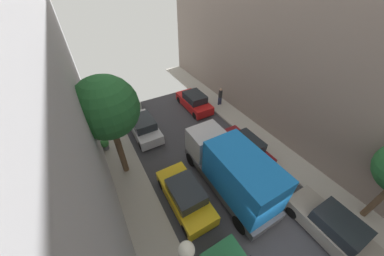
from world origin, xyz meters
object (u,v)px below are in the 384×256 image
at_px(delivery_truck, 231,169).
at_px(potted_plant_0, 105,144).
at_px(parked_car_left_5, 126,98).
at_px(parked_car_right_4, 194,102).
at_px(parked_car_left_3, 185,195).
at_px(pedestrian, 220,96).
at_px(parked_car_right_2, 333,228).
at_px(parked_car_left_4, 144,127).
at_px(street_tree_0, 107,108).
at_px(potted_plant_3, 97,110).
at_px(parked_car_right_3, 245,147).

relative_size(delivery_truck, potted_plant_0, 7.83).
height_order(parked_car_left_5, parked_car_right_4, same).
xyz_separation_m(parked_car_left_3, pedestrian, (7.75, 7.42, 0.35)).
relative_size(parked_car_right_2, delivery_truck, 0.64).
relative_size(parked_car_right_2, pedestrian, 2.44).
relative_size(parked_car_left_4, street_tree_0, 0.64).
bearing_deg(parked_car_left_3, parked_car_right_4, 56.89).
bearing_deg(parked_car_left_3, parked_car_right_2, -43.36).
bearing_deg(street_tree_0, potted_plant_0, 105.63).
relative_size(parked_car_right_4, potted_plant_3, 5.02).
height_order(parked_car_left_5, pedestrian, pedestrian).
bearing_deg(parked_car_right_3, parked_car_right_4, 90.00).
height_order(parked_car_right_3, potted_plant_3, parked_car_right_3).
height_order(parked_car_left_4, delivery_truck, delivery_truck).
height_order(parked_car_left_3, parked_car_left_5, same).
xyz_separation_m(parked_car_right_4, potted_plant_0, (-8.47, -1.67, -0.11)).
distance_m(parked_car_left_5, parked_car_right_4, 6.68).
relative_size(parked_car_left_3, potted_plant_0, 4.98).
distance_m(parked_car_right_4, potted_plant_0, 8.63).
height_order(pedestrian, potted_plant_3, pedestrian).
relative_size(parked_car_left_5, delivery_truck, 0.64).
height_order(parked_car_right_4, pedestrian, pedestrian).
height_order(delivery_truck, pedestrian, delivery_truck).
height_order(parked_car_left_3, delivery_truck, delivery_truck).
bearing_deg(parked_car_left_5, parked_car_right_4, -36.09).
distance_m(potted_plant_0, potted_plant_3, 5.00).
relative_size(pedestrian, potted_plant_3, 2.06).
distance_m(parked_car_right_3, delivery_truck, 3.36).
relative_size(parked_car_right_4, delivery_truck, 0.64).
distance_m(parked_car_left_4, parked_car_right_2, 13.23).
distance_m(parked_car_left_3, parked_car_right_3, 5.54).
distance_m(parked_car_left_5, parked_car_right_3, 12.23).
height_order(parked_car_left_5, street_tree_0, street_tree_0).
distance_m(parked_car_left_5, street_tree_0, 9.60).
bearing_deg(delivery_truck, parked_car_left_3, 170.36).
xyz_separation_m(parked_car_left_5, parked_car_right_2, (5.40, -17.32, 0.00)).
distance_m(pedestrian, potted_plant_0, 10.86).
distance_m(parked_car_left_3, parked_car_right_4, 9.89).
bearing_deg(street_tree_0, parked_car_left_3, -59.50).
distance_m(delivery_truck, pedestrian, 9.39).
bearing_deg(parked_car_right_2, potted_plant_0, 125.86).
height_order(parked_car_right_4, potted_plant_0, parked_car_right_4).
bearing_deg(potted_plant_3, parked_car_right_3, -51.65).
distance_m(parked_car_right_2, street_tree_0, 12.63).
bearing_deg(street_tree_0, parked_car_right_2, -49.50).
distance_m(parked_car_left_5, pedestrian, 9.12).
xyz_separation_m(delivery_truck, pedestrian, (5.05, 7.88, -0.71)).
xyz_separation_m(parked_car_right_2, potted_plant_3, (-8.21, 16.71, -0.11)).
bearing_deg(parked_car_left_3, potted_plant_3, 103.58).
height_order(parked_car_right_3, parked_car_right_4, same).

